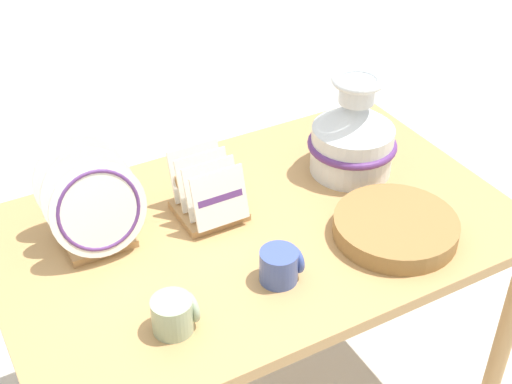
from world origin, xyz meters
TOP-DOWN VIEW (x-y plane):
  - display_table at (0.00, 0.00)m, footprint 1.40×0.88m
  - ceramic_vase at (0.38, 0.10)m, footprint 0.27×0.27m
  - dish_rack_round_plates at (-0.40, 0.14)m, footprint 0.25×0.22m
  - dish_rack_square_plates at (-0.09, 0.11)m, footprint 0.18×0.20m
  - wicker_charger_stack at (0.30, -0.22)m, footprint 0.33×0.33m
  - mug_cobalt_glaze at (-0.05, -0.22)m, footprint 0.10×0.10m
  - mug_sage_glaze at (-0.35, -0.24)m, footprint 0.10×0.10m

SIDE VIEW (x-z plane):
  - display_table at x=0.00m, z-range 0.30..1.05m
  - wicker_charger_stack at x=0.30m, z-range 0.76..0.81m
  - mug_cobalt_glaze at x=-0.05m, z-range 0.76..0.84m
  - mug_sage_glaze at x=-0.35m, z-range 0.76..0.84m
  - dish_rack_square_plates at x=-0.09m, z-range 0.73..0.90m
  - dish_rack_round_plates at x=-0.40m, z-range 0.73..1.00m
  - ceramic_vase at x=0.38m, z-range 0.73..1.04m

